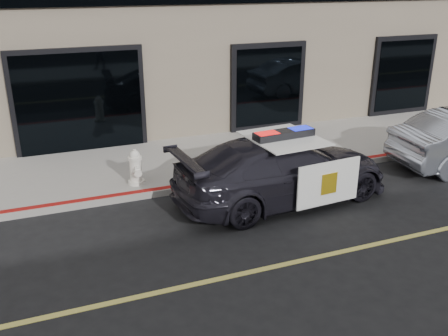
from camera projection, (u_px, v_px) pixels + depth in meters
name	position (u px, v px, depth m)	size (l,w,h in m)	color
ground	(203.00, 283.00, 7.96)	(120.00, 120.00, 0.00)	black
sidewalk_n	(134.00, 168.00, 12.49)	(60.00, 3.50, 0.15)	gray
police_car	(283.00, 169.00, 10.68)	(2.72, 5.11, 1.57)	black
fire_hydrant	(136.00, 168.00, 11.22)	(0.37, 0.51, 0.82)	white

